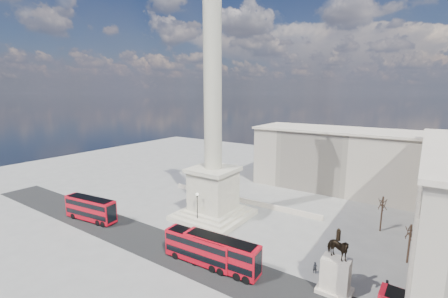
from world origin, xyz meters
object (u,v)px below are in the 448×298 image
nelsons_column (213,158)px  red_bus_a (91,209)px  red_bus_b (221,253)px  red_bus_c (200,248)px  pedestrian_standing (386,286)px  victorian_lamp (197,206)px  pedestrian_walking (315,268)px  pedestrian_crossing (246,255)px  equestrian_statue (336,270)px

nelsons_column → red_bus_a: size_ratio=4.06×
red_bus_a → red_bus_b: size_ratio=1.00×
red_bus_c → pedestrian_standing: bearing=15.4°
red_bus_b → red_bus_a: bearing=178.2°
red_bus_b → victorian_lamp: size_ratio=1.81×
red_bus_a → pedestrian_standing: (53.40, 8.40, -1.65)m
pedestrian_walking → victorian_lamp: bearing=148.0°
pedestrian_crossing → pedestrian_standing: bearing=-105.5°
nelsons_column → red_bus_c: nelsons_column is taller
victorian_lamp → pedestrian_standing: bearing=-3.5°
red_bus_a → equestrian_statue: (47.72, 4.65, 0.62)m
red_bus_a → pedestrian_standing: size_ratio=6.73×
nelsons_column → pedestrian_crossing: (14.18, -10.78, -12.03)m
red_bus_b → victorian_lamp: bearing=139.0°
red_bus_a → equestrian_statue: bearing=-1.6°
nelsons_column → red_bus_a: (-19.94, -15.61, -10.36)m
nelsons_column → red_bus_b: (12.36, -14.99, -10.34)m
red_bus_b → victorian_lamp: (-12.54, 9.82, 1.41)m
red_bus_c → pedestrian_crossing: (5.66, 4.61, -1.57)m
red_bus_a → red_bus_b: (32.31, 0.61, 0.02)m
nelsons_column → pedestrian_standing: size_ratio=27.31×
pedestrian_walking → pedestrian_crossing: size_ratio=0.97×
victorian_lamp → pedestrian_crossing: size_ratio=3.81×
nelsons_column → red_bus_a: nelsons_column is taller
pedestrian_crossing → nelsons_column: bearing=26.8°
red_bus_c → red_bus_a: bearing=177.7°
pedestrian_walking → pedestrian_standing: (9.16, 0.96, 0.05)m
equestrian_statue → red_bus_c: bearing=-167.1°
red_bus_a → pedestrian_crossing: size_ratio=6.92×
victorian_lamp → equestrian_statue: 28.56m
equestrian_statue → nelsons_column: bearing=158.5°
nelsons_column → pedestrian_crossing: bearing=-37.2°
red_bus_c → pedestrian_walking: size_ratio=6.80×
nelsons_column → victorian_lamp: bearing=-92.0°
red_bus_a → victorian_lamp: 22.39m
nelsons_column → red_bus_a: bearing=-142.0°
nelsons_column → pedestrian_standing: (33.46, -7.21, -12.00)m
pedestrian_standing → pedestrian_crossing: (-19.28, -3.57, -0.02)m
pedestrian_walking → red_bus_c: bearing=179.6°
red_bus_b → pedestrian_crossing: red_bus_b is taller
red_bus_c → pedestrian_standing: (24.94, 8.18, -1.55)m
equestrian_statue → pedestrian_standing: size_ratio=4.96×
nelsons_column → pedestrian_crossing: nelsons_column is taller
victorian_lamp → pedestrian_walking: size_ratio=3.94×
red_bus_b → red_bus_c: 3.86m
red_bus_c → equestrian_statue: bearing=10.2°
pedestrian_walking → pedestrian_crossing: (-10.12, -2.62, 0.03)m
victorian_lamp → red_bus_b: bearing=-38.1°
red_bus_c → pedestrian_standing: size_ratio=6.40×
victorian_lamp → equestrian_statue: size_ratio=0.75×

